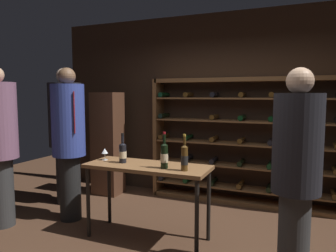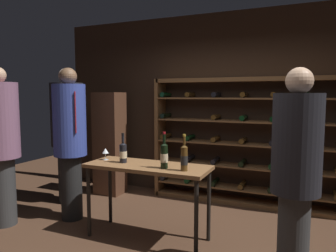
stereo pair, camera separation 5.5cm
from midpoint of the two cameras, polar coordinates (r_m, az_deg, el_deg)
name	(u,v)px [view 1 (the left image)]	position (r m, az deg, el deg)	size (l,w,h in m)	color
back_wall	(228,107)	(5.04, 10.29, 3.39)	(5.84, 0.10, 2.87)	#332319
wine_rack	(242,142)	(4.83, 12.81, -2.81)	(2.76, 0.32, 1.87)	brown
tasting_table	(147,173)	(3.60, -4.16, -8.39)	(1.40, 0.53, 0.85)	brown
person_guest_plum_blouse	(297,165)	(2.94, 21.51, -6.57)	(0.41, 0.41, 1.85)	#313131
person_bystander_red_print	(69,137)	(4.28, -17.70, -1.82)	(0.41, 0.41, 1.96)	black
person_bystander_dark_jacket	(66,130)	(4.98, -18.12, -0.63)	(0.48, 0.48, 2.01)	#282828
display_cabinet	(108,144)	(5.30, -11.04, -3.09)	(0.44, 0.36, 1.66)	#4C2D1E
wine_bottle_amber_reserve	(184,158)	(3.27, 2.47, -5.65)	(0.07, 0.07, 0.38)	#4C3314
wine_bottle_red_label	(123,152)	(3.69, -8.53, -4.69)	(0.09, 0.09, 0.34)	black
wine_bottle_gold_foil	(164,155)	(3.38, -1.14, -5.26)	(0.08, 0.08, 0.39)	black
wine_glass_stemmed_center	(105,152)	(3.88, -11.65, -4.49)	(0.08, 0.08, 0.14)	silver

